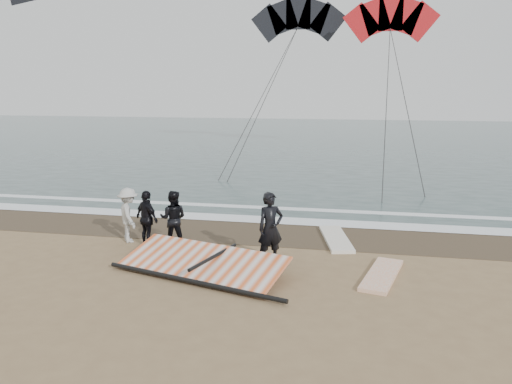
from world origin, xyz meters
TOP-DOWN VIEW (x-y plane):
  - ground at (0.00, 0.00)m, footprint 120.00×120.00m
  - sea at (0.00, 33.00)m, footprint 120.00×54.00m
  - wet_sand at (0.00, 4.50)m, footprint 120.00×2.80m
  - foam_near at (0.00, 5.90)m, footprint 120.00×0.90m
  - foam_far at (0.00, 7.60)m, footprint 120.00×0.45m
  - man_main at (-0.44, 1.81)m, footprint 0.81×0.74m
  - board_white at (2.34, 1.39)m, footprint 1.17×2.36m
  - board_cream at (1.15, 4.08)m, footprint 1.15×2.55m
  - trio_cluster at (-4.15, 2.71)m, footprint 2.37×1.31m
  - sail_rig at (-2.01, 0.90)m, footprint 4.61×2.85m
  - kite_red at (3.53, 23.31)m, footprint 6.37×7.22m
  - kite_dark at (-2.51, 25.47)m, footprint 7.29×6.76m

SIDE VIEW (x-z plane):
  - ground at x=0.00m, z-range 0.00..0.00m
  - wet_sand at x=0.00m, z-range 0.00..0.01m
  - sea at x=0.00m, z-range 0.00..0.02m
  - foam_near at x=0.00m, z-range 0.02..0.03m
  - foam_far at x=0.00m, z-range 0.02..0.03m
  - board_white at x=2.34m, z-range 0.00..0.09m
  - board_cream at x=1.15m, z-range 0.00..0.10m
  - sail_rig at x=-2.01m, z-range -0.06..0.46m
  - trio_cluster at x=-4.15m, z-range -0.01..1.61m
  - man_main at x=-0.44m, z-range 0.00..1.86m
  - kite_red at x=3.53m, z-range 0.18..16.51m
  - kite_dark at x=-2.51m, z-range 0.81..16.65m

